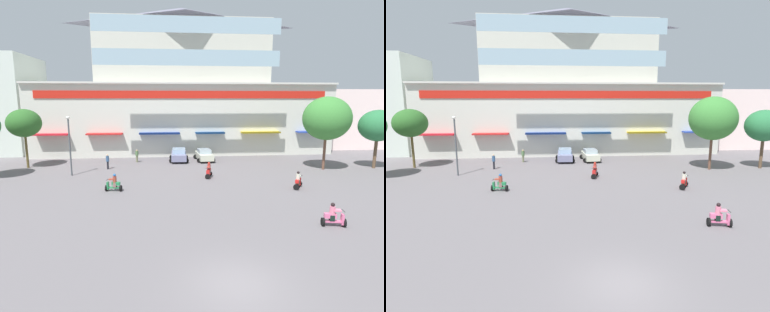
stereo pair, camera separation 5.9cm
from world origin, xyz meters
TOP-DOWN VIEW (x-y plane):
  - ground_plane at (0.00, 13.00)m, footprint 128.00×128.00m
  - colonial_building at (-0.00, 36.92)m, footprint 41.98×18.93m
  - flank_building_right at (26.65, 38.16)m, footprint 12.84×10.02m
  - plaza_tree_1 at (14.85, 20.76)m, footprint 5.13×5.00m
  - plaza_tree_2 at (-18.53, 24.76)m, footprint 3.66×4.01m
  - plaza_tree_3 at (20.97, 20.85)m, footprint 4.25×3.63m
  - parked_car_0 at (-1.05, 26.93)m, footprint 2.54×3.94m
  - parked_car_1 at (2.19, 27.03)m, footprint 2.53×4.21m
  - scooter_rider_0 at (-7.28, 14.41)m, footprint 1.43×0.70m
  - scooter_rider_2 at (1.50, 18.29)m, footprint 0.93×1.54m
  - scooter_rider_3 at (8.77, 13.74)m, footprint 1.25×1.50m
  - scooter_rider_4 at (7.39, 5.50)m, footprint 1.49×0.81m
  - pedestrian_0 at (-9.26, 23.17)m, footprint 0.42×0.42m
  - pedestrian_1 at (-6.30, 26.81)m, footprint 0.54×0.54m
  - streetlamp_near at (-12.47, 20.48)m, footprint 0.40×0.40m

SIDE VIEW (x-z plane):
  - ground_plane at x=0.00m, z-range 0.00..0.00m
  - scooter_rider_0 at x=-7.28m, z-range -0.14..1.39m
  - scooter_rider_4 at x=7.39m, z-range -0.14..1.39m
  - scooter_rider_3 at x=8.77m, z-range -0.14..1.44m
  - scooter_rider_2 at x=1.50m, z-range -0.14..1.44m
  - parked_car_1 at x=2.19m, z-range 0.01..1.51m
  - parked_car_0 at x=-1.05m, z-range -0.01..1.64m
  - pedestrian_1 at x=-6.30m, z-range 0.10..1.70m
  - pedestrian_0 at x=-9.26m, z-range 0.12..1.82m
  - streetlamp_near at x=-12.47m, z-range 0.55..6.66m
  - flank_building_right at x=26.65m, z-range 0.00..9.25m
  - plaza_tree_3 at x=20.97m, z-range 1.53..8.15m
  - plaza_tree_2 at x=-18.53m, z-range 1.76..8.46m
  - plaza_tree_1 at x=14.85m, z-range 1.66..9.73m
  - colonial_building at x=0.00m, z-range -1.66..19.44m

